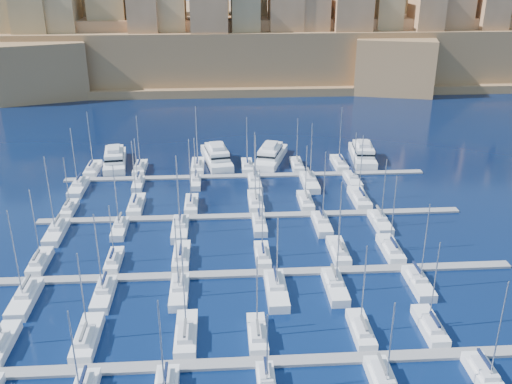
{
  "coord_description": "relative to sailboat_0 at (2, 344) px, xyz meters",
  "views": [
    {
      "loc": [
        -5.99,
        -92.57,
        48.74
      ],
      "look_at": [
        0.55,
        6.0,
        7.01
      ],
      "focal_mm": 40.0,
      "sensor_mm": 36.0,
      "label": 1
    }
  ],
  "objects": [
    {
      "name": "fortified_city",
      "position": [
        35.45,
        183.93,
        14.01
      ],
      "size": [
        460.0,
        108.95,
        59.52
      ],
      "color": "brown",
      "rests_on": "ground"
    },
    {
      "name": "sailboat_28",
      "position": [
        47.17,
        43.98,
        -0.0
      ],
      "size": [
        2.66,
        8.86,
        12.99
      ],
      "color": "white",
      "rests_on": "ground"
    },
    {
      "name": "pontoon_near",
      "position": [
        35.64,
        -5.33,
        -0.53
      ],
      "size": [
        84.0,
        2.0,
        0.4
      ],
      "primitive_type": "cube",
      "color": "slate",
      "rests_on": "ground"
    },
    {
      "name": "sailboat_9",
      "position": [
        34.49,
        -9.92,
        -0.03
      ],
      "size": [
        2.21,
        7.37,
        11.28
      ],
      "color": "white",
      "rests_on": "ground"
    },
    {
      "name": "sailboat_1",
      "position": [
        11.11,
        0.49,
        0.01
      ],
      "size": [
        2.97,
        9.89,
        13.68
      ],
      "color": "white",
      "rests_on": "ground"
    },
    {
      "name": "sailboat_4",
      "position": [
        48.39,
        -0.18,
        0.0
      ],
      "size": [
        2.55,
        8.51,
        13.84
      ],
      "color": "white",
      "rests_on": "ground"
    },
    {
      "name": "sailboat_41",
      "position": [
        58.85,
        66.37,
        0.02
      ],
      "size": [
        2.9,
        9.65,
        14.98
      ],
      "color": "white",
      "rests_on": "ground"
    },
    {
      "name": "pontoon_far",
      "position": [
        35.64,
        60.67,
        -0.53
      ],
      "size": [
        84.0,
        2.0,
        0.4
      ],
      "primitive_type": "cube",
      "color": "slate",
      "rests_on": "ground"
    },
    {
      "name": "sailboat_43",
      "position": [
        11.12,
        56.03,
        -0.02
      ],
      "size": [
        2.24,
        7.48,
        11.78
      ],
      "color": "white",
      "rests_on": "ground"
    },
    {
      "name": "sailboat_29",
      "position": [
        58.79,
        44.73,
        0.03
      ],
      "size": [
        3.12,
        10.39,
        14.74
      ],
      "color": "white",
      "rests_on": "ground"
    },
    {
      "name": "sailboat_46",
      "position": [
        49.63,
        54.39,
        0.03
      ],
      "size": [
        3.24,
        10.81,
        14.99
      ],
      "color": "white",
      "rests_on": "ground"
    },
    {
      "name": "sailboat_24",
      "position": [
        -1.15,
        43.42,
        -0.02
      ],
      "size": [
        2.31,
        7.71,
        11.83
      ],
      "color": "white",
      "rests_on": "ground"
    },
    {
      "name": "sailboat_17",
      "position": [
        59.02,
        22.26,
        0.02
      ],
      "size": [
        2.83,
        9.42,
        14.53
      ],
      "color": "white",
      "rests_on": "ground"
    },
    {
      "name": "sailboat_47",
      "position": [
        59.65,
        55.2,
        -0.0
      ],
      "size": [
        2.75,
        9.16,
        12.42
      ],
      "color": "white",
      "rests_on": "ground"
    },
    {
      "name": "sailboat_20",
      "position": [
        22.84,
        11.19,
        0.01
      ],
      "size": [
        2.75,
        9.18,
        13.73
      ],
      "color": "white",
      "rests_on": "ground"
    },
    {
      "name": "sailboat_5",
      "position": [
        58.17,
        -0.01,
        0.01
      ],
      "size": [
        2.66,
        8.88,
        13.89
      ],
      "color": "white",
      "rests_on": "ground"
    },
    {
      "name": "sailboat_27",
      "position": [
        36.75,
        44.44,
        0.03
      ],
      "size": [
        2.94,
        9.79,
        15.2
      ],
      "color": "white",
      "rests_on": "ground"
    },
    {
      "name": "sailboat_2",
      "position": [
        24.38,
        0.4,
        0.04
      ],
      "size": [
        2.91,
        9.71,
        16.46
      ],
      "color": "white",
      "rests_on": "ground"
    },
    {
      "name": "sailboat_42",
      "position": [
        -1.8,
        54.77,
        0.02
      ],
      "size": [
        3.01,
        10.04,
        14.82
      ],
      "color": "white",
      "rests_on": "ground"
    },
    {
      "name": "sailboat_37",
      "position": [
        10.31,
        66.13,
        0.01
      ],
      "size": [
        2.74,
        9.15,
        13.85
      ],
      "color": "white",
      "rests_on": "ground"
    },
    {
      "name": "sailboat_35",
      "position": [
        60.06,
        33.1,
        0.01
      ],
      "size": [
        2.81,
        9.36,
        13.99
      ],
      "color": "white",
      "rests_on": "ground"
    },
    {
      "name": "sailboat_39",
      "position": [
        36.1,
        65.92,
        -0.0
      ],
      "size": [
        2.62,
        8.73,
        13.15
      ],
      "color": "white",
      "rests_on": "ground"
    },
    {
      "name": "sailboat_3",
      "position": [
        34.05,
        -0.24,
        -0.01
      ],
      "size": [
        2.52,
        8.4,
        12.82
      ],
      "color": "white",
      "rests_on": "ground"
    },
    {
      "name": "sailboat_40",
      "position": [
        48.27,
        65.94,
        -0.01
      ],
      "size": [
        2.63,
        8.78,
        12.54
      ],
      "color": "white",
      "rests_on": "ground"
    },
    {
      "name": "sailboat_15",
      "position": [
        36.44,
        21.69,
        -0.0
      ],
      "size": [
        2.48,
        8.27,
        13.38
      ],
      "color": "white",
      "rests_on": "ground"
    },
    {
      "name": "sailboat_31",
      "position": [
        10.42,
        33.66,
        0.0
      ],
      "size": [
        2.47,
        8.23,
        13.93
      ],
      "color": "white",
      "rests_on": "ground"
    },
    {
      "name": "sailboat_23",
      "position": [
        60.26,
        11.17,
        0.02
      ],
      "size": [
        2.76,
        9.22,
        14.86
      ],
      "color": "white",
      "rests_on": "ground"
    },
    {
      "name": "sailboat_22",
      "position": [
        46.95,
        11.0,
        0.02
      ],
      "size": [
        2.87,
        9.57,
        14.23
      ],
      "color": "white",
      "rests_on": "ground"
    },
    {
      "name": "sailboat_36",
      "position": [
        -0.94,
        66.26,
        0.02
      ],
      "size": [
        2.82,
        9.41,
        14.97
      ],
      "color": "white",
      "rests_on": "ground"
    },
    {
      "name": "pontoon_mid_near",
      "position": [
        35.64,
        16.67,
        -0.53
      ],
      "size": [
        84.0,
        2.0,
        0.4
      ],
      "primitive_type": "cube",
      "color": "slate",
      "rests_on": "ground"
    },
    {
      "name": "pontoon_mid_far",
      "position": [
        35.64,
        38.67,
        -0.53
      ],
      "size": [
        84.0,
        2.0,
        0.4
      ],
      "primitive_type": "cube",
      "color": "slate",
      "rests_on": "ground"
    },
    {
      "name": "sailboat_12",
      "position": [
        -1.05,
        21.82,
        0.01
      ],
      "size": [
        2.56,
        8.52,
        13.93
      ],
      "color": "white",
      "rests_on": "ground"
    },
    {
      "name": "sailboat_18",
      "position": [
        -0.17,
        10.75,
        0.03
      ],
      "size": [
        3.03,
        10.09,
        15.89
      ],
      "color": "white",
      "rests_on": "ground"
    },
    {
      "name": "sailboat_19",
      "position": [
        11.43,
        11.25,
        0.02
      ],
      "size": [
        2.72,
        9.05,
        14.7
      ],
      "color": "white",
      "rests_on": "ground"
    },
    {
      "name": "sailboat_13",
      "position": [
        11.3,
        21.48,
        -0.03
      ],
      "size": [
        2.35,
        7.83,
        10.99
      ],
      "color": "white",
      "rests_on": "ground"
    },
    {
      "name": "sailboat_26",
      "position": [
        23.45,
        43.9,
        0.02
      ],
      "size": [
        2.61,
        8.69,
        14.87
      ],
      "color": "white",
      "rests_on": "ground"
    },
    {
      "name": "sailboat_14",
      "position": [
        22.58,
        22.18,
        0.03
      ],
      "size": [
        2.78,
        9.26,
        15.96
      ],
      "color": "white",
      "rests_on": "ground"
    },
    {
      "name": "sailboat_44",
      "position": [
        23.99,
        56.1,
        -0.02
      ],
      "size": [
        2.2,
        7.33,
        11.6
      ],
      "color": "white",
      "rests_on": "ground"
    },
    {
      "name": "sailboat_34",
      "position": [
        48.71,
        33.12,
        0.03
      ],
      "size": [
        2.79,
        9.32,
        15.74
      ],
      "color": "white",
      "rests_on": "ground"
    },
    {
      "name": "sailboat_0",
      "position": [
        0.0,
        0.0,
        0.0
      ],
      "size": [
        2.67,
        8.89,
        13.13
      ],
      "color": "white",
      "rests_on": "ground"
    },
    {
      "name": "sailboat_32",
      "position": [
        21.78,
        32.83,
        0.03
      ],
      "size": [
        2.97,
        9.91,
        15.72
      ],
      "color": "white",
      "rests_on": "ground"
    },
    {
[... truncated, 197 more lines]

